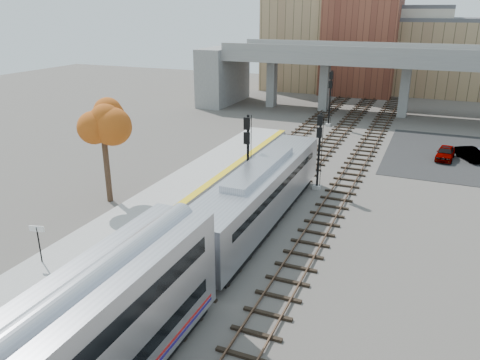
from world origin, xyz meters
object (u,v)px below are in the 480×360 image
Objects in this scene: signal_mast_far at (330,99)px; car_a at (445,153)px; signal_mast_near at (248,162)px; car_b at (470,154)px; signal_mast_mid at (319,154)px; locomotive at (260,193)px; tree at (102,123)px.

car_a is at bearing -34.61° from signal_mast_far.
car_b is at bearing 49.39° from signal_mast_near.
signal_mast_mid is 1.74× the size of car_b.
locomotive is 25.73m from car_b.
signal_mast_near reaches higher than signal_mast_mid.
signal_mast_mid is (4.10, 5.11, -0.35)m from signal_mast_near.
signal_mast_mid is 22.63m from signal_mast_far.
signal_mast_near is 0.99× the size of signal_mast_far.
locomotive reaches higher than car_b.
signal_mast_far reaches higher than car_a.
signal_mast_far is (-2.10, 30.28, 1.14)m from locomotive.
signal_mast_mid is (2.00, 8.02, 0.76)m from locomotive.
tree reaches higher than car_a.
signal_mast_far reaches higher than signal_mast_near.
car_b is at bearing 40.51° from tree.
tree is (-12.12, -0.66, 3.85)m from locomotive.
signal_mast_far is (-4.10, 22.26, 0.38)m from signal_mast_mid.
signal_mast_near is 1.76× the size of car_a.
signal_mast_mid is at bearing 51.27° from signal_mast_near.
locomotive is 2.77× the size of signal_mast_near.
tree is (-10.02, -30.93, 2.71)m from signal_mast_far.
signal_mast_far is at bearing 90.00° from signal_mast_near.
signal_mast_far is at bearing 151.15° from car_a.
tree is at bearing -169.04° from car_b.
signal_mast_near is at bearing -128.73° from signal_mast_mid.
signal_mast_mid is 0.92× the size of signal_mast_far.
locomotive is at bearing -54.19° from signal_mast_near.
signal_mast_far is at bearing 121.94° from car_b.
signal_mast_far is 18.43m from car_b.
signal_mast_mid reaches higher than car_b.
car_a is at bearing 52.86° from signal_mast_mid.
locomotive is at bearing -104.00° from signal_mast_mid.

